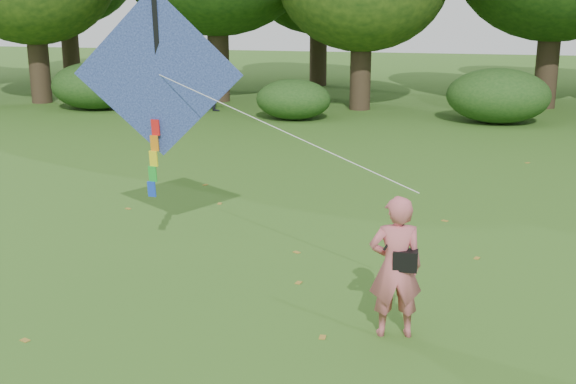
# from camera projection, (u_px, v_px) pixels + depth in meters

# --- Properties ---
(ground) EXTENTS (100.00, 100.00, 0.00)m
(ground) POSITION_uv_depth(u_px,v_px,m) (319.00, 358.00, 8.67)
(ground) COLOR #265114
(ground) RESTS_ON ground
(man_kite_flyer) EXTENTS (0.76, 0.58, 1.85)m
(man_kite_flyer) POSITION_uv_depth(u_px,v_px,m) (396.00, 267.00, 9.05)
(man_kite_flyer) COLOR #CA5F67
(man_kite_flyer) RESTS_ON ground
(bystander_left) EXTENTS (1.00, 0.97, 1.62)m
(bystander_left) POSITION_uv_depth(u_px,v_px,m) (213.00, 90.00, 27.14)
(bystander_left) COLOR #242530
(bystander_left) RESTS_ON ground
(crossbody_bag) EXTENTS (0.43, 0.20, 0.72)m
(crossbody_bag) POSITION_uv_depth(u_px,v_px,m) (405.00, 259.00, 8.97)
(crossbody_bag) COLOR black
(crossbody_bag) RESTS_ON ground
(flying_kite) EXTENTS (5.56, 2.49, 3.37)m
(flying_kite) POSITION_uv_depth(u_px,v_px,m) (159.00, 77.00, 11.38)
(flying_kite) COLOR #222F97
(flying_kite) RESTS_ON ground
(shrub_band) EXTENTS (39.15, 3.22, 1.88)m
(shrub_band) POSITION_uv_depth(u_px,v_px,m) (388.00, 96.00, 25.18)
(shrub_band) COLOR #264919
(shrub_band) RESTS_ON ground
(fallen_leaves) EXTENTS (8.56, 12.10, 0.01)m
(fallen_leaves) POSITION_uv_depth(u_px,v_px,m) (306.00, 232.00, 13.31)
(fallen_leaves) COLOR olive
(fallen_leaves) RESTS_ON ground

